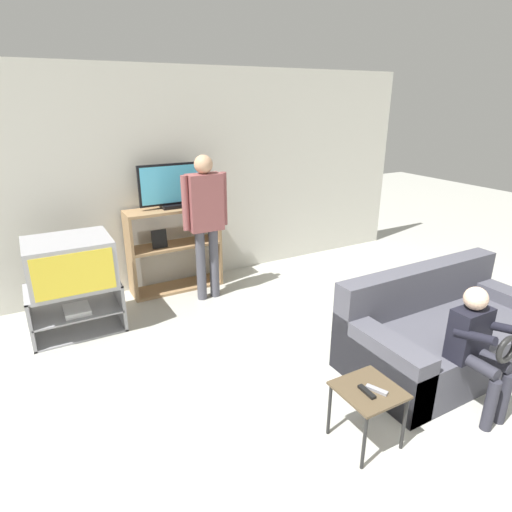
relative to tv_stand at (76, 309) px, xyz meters
name	(u,v)px	position (x,y,z in m)	size (l,w,h in m)	color
wall_back	(192,179)	(1.58, 0.77, 1.05)	(6.40, 0.06, 2.60)	beige
tv_stand	(76,309)	(0.00, 0.00, 0.00)	(0.87, 0.54, 0.50)	#939399
television_main	(70,263)	(0.01, -0.02, 0.50)	(0.78, 0.65, 0.48)	#9E9EA3
media_shelf	(174,248)	(1.22, 0.52, 0.28)	(1.10, 0.36, 1.03)	#9E7A51
television_flat	(171,187)	(1.24, 0.54, 1.02)	(0.77, 0.20, 0.51)	black
snack_table	(368,397)	(1.51, -2.55, 0.12)	(0.40, 0.40, 0.43)	brown
remote_control_black	(367,392)	(1.47, -2.58, 0.19)	(0.04, 0.14, 0.02)	black
remote_control_white	(377,390)	(1.54, -2.60, 0.19)	(0.04, 0.14, 0.02)	gray
couch	(443,333)	(2.79, -2.14, 0.02)	(1.85, 0.93, 0.80)	#4C4C56
person_standing_adult	(205,214)	(1.47, 0.08, 0.77)	(0.53, 0.20, 1.67)	#4C4C56
person_seated_child	(478,342)	(2.43, -2.67, 0.33)	(0.33, 0.43, 0.98)	#2D2D38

